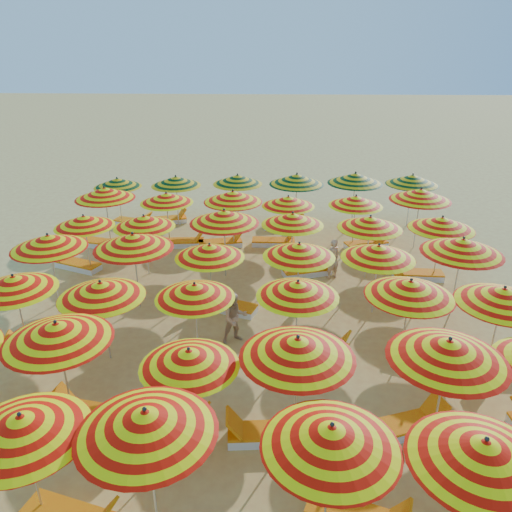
% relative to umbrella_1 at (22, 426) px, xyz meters
% --- Properties ---
extents(ground, '(120.00, 120.00, 0.00)m').
position_rel_umbrella_1_xyz_m(ground, '(3.48, 7.31, -2.03)').
color(ground, '#D9BD60').
rests_on(ground, ground).
extents(umbrella_1, '(2.64, 2.64, 2.31)m').
position_rel_umbrella_1_xyz_m(umbrella_1, '(0.00, 0.00, 0.00)').
color(umbrella_1, silver).
rests_on(umbrella_1, ground).
extents(umbrella_2, '(2.77, 2.77, 2.46)m').
position_rel_umbrella_1_xyz_m(umbrella_2, '(2.02, 0.02, 0.13)').
color(umbrella_2, silver).
rests_on(umbrella_2, ground).
extents(umbrella_3, '(2.67, 2.67, 2.38)m').
position_rel_umbrella_1_xyz_m(umbrella_3, '(4.94, -0.11, 0.06)').
color(umbrella_3, silver).
rests_on(umbrella_3, ground).
extents(umbrella_4, '(2.38, 2.38, 2.41)m').
position_rel_umbrella_1_xyz_m(umbrella_4, '(7.18, -0.37, 0.09)').
color(umbrella_4, silver).
rests_on(umbrella_4, ground).
extents(umbrella_7, '(2.99, 2.99, 2.42)m').
position_rel_umbrella_1_xyz_m(umbrella_7, '(-0.47, 2.59, 0.10)').
color(umbrella_7, silver).
rests_on(umbrella_7, ground).
extents(umbrella_8, '(2.47, 2.47, 2.15)m').
position_rel_umbrella_1_xyz_m(umbrella_8, '(2.36, 2.11, -0.14)').
color(umbrella_8, silver).
rests_on(umbrella_8, ground).
extents(umbrella_9, '(2.44, 2.44, 2.47)m').
position_rel_umbrella_1_xyz_m(umbrella_9, '(4.51, 2.15, 0.14)').
color(umbrella_9, silver).
rests_on(umbrella_9, ground).
extents(umbrella_10, '(2.39, 2.39, 2.50)m').
position_rel_umbrella_1_xyz_m(umbrella_10, '(7.42, 2.14, 0.17)').
color(umbrella_10, silver).
rests_on(umbrella_10, ground).
extents(umbrella_12, '(2.61, 2.61, 2.26)m').
position_rel_umbrella_1_xyz_m(umbrella_12, '(-2.59, 5.01, -0.05)').
color(umbrella_12, silver).
rests_on(umbrella_12, ground).
extents(umbrella_13, '(2.69, 2.69, 2.30)m').
position_rel_umbrella_1_xyz_m(umbrella_13, '(-0.24, 4.68, -0.01)').
color(umbrella_13, silver).
rests_on(umbrella_13, ground).
extents(umbrella_14, '(2.23, 2.23, 2.16)m').
position_rel_umbrella_1_xyz_m(umbrella_14, '(2.05, 4.93, -0.14)').
color(umbrella_14, silver).
rests_on(umbrella_14, ground).
extents(umbrella_15, '(2.63, 2.63, 2.23)m').
position_rel_umbrella_1_xyz_m(umbrella_15, '(4.63, 5.02, -0.08)').
color(umbrella_15, silver).
rests_on(umbrella_15, ground).
extents(umbrella_16, '(2.58, 2.58, 2.36)m').
position_rel_umbrella_1_xyz_m(umbrella_16, '(7.38, 4.93, 0.04)').
color(umbrella_16, silver).
rests_on(umbrella_16, ground).
extents(umbrella_17, '(2.38, 2.38, 2.36)m').
position_rel_umbrella_1_xyz_m(umbrella_17, '(9.50, 4.60, 0.05)').
color(umbrella_17, silver).
rests_on(umbrella_17, ground).
extents(umbrella_18, '(2.28, 2.28, 2.39)m').
position_rel_umbrella_1_xyz_m(umbrella_18, '(-2.73, 7.49, 0.07)').
color(umbrella_18, silver).
rests_on(umbrella_18, ground).
extents(umbrella_19, '(2.66, 2.66, 2.51)m').
position_rel_umbrella_1_xyz_m(umbrella_19, '(-0.13, 7.38, 0.17)').
color(umbrella_19, silver).
rests_on(umbrella_19, ground).
extents(umbrella_20, '(2.61, 2.61, 2.20)m').
position_rel_umbrella_1_xyz_m(umbrella_20, '(2.13, 7.36, -0.10)').
color(umbrella_20, silver).
rests_on(umbrella_20, ground).
extents(umbrella_21, '(2.32, 2.32, 2.28)m').
position_rel_umbrella_1_xyz_m(umbrella_21, '(4.76, 7.37, -0.03)').
color(umbrella_21, silver).
rests_on(umbrella_21, ground).
extents(umbrella_22, '(2.66, 2.66, 2.29)m').
position_rel_umbrella_1_xyz_m(umbrella_22, '(7.05, 7.29, -0.02)').
color(umbrella_22, silver).
rests_on(umbrella_22, ground).
extents(umbrella_23, '(2.86, 2.86, 2.50)m').
position_rel_umbrella_1_xyz_m(umbrella_23, '(9.46, 7.39, 0.16)').
color(umbrella_23, silver).
rests_on(umbrella_23, ground).
extents(umbrella_24, '(2.70, 2.70, 2.18)m').
position_rel_umbrella_1_xyz_m(umbrella_24, '(-2.50, 9.80, -0.12)').
color(umbrella_24, silver).
rests_on(umbrella_24, ground).
extents(umbrella_25, '(2.52, 2.52, 2.23)m').
position_rel_umbrella_1_xyz_m(umbrella_25, '(-0.40, 9.73, -0.07)').
color(umbrella_25, silver).
rests_on(umbrella_25, ground).
extents(umbrella_26, '(3.02, 3.02, 2.49)m').
position_rel_umbrella_1_xyz_m(umbrella_26, '(2.35, 9.65, 0.16)').
color(umbrella_26, silver).
rests_on(umbrella_26, ground).
extents(umbrella_27, '(2.51, 2.51, 2.28)m').
position_rel_umbrella_1_xyz_m(umbrella_27, '(4.65, 10.03, -0.03)').
color(umbrella_27, silver).
rests_on(umbrella_27, ground).
extents(umbrella_28, '(2.30, 2.30, 2.32)m').
position_rel_umbrella_1_xyz_m(umbrella_28, '(7.22, 9.69, 0.00)').
color(umbrella_28, silver).
rests_on(umbrella_28, ground).
extents(umbrella_29, '(2.88, 2.88, 2.33)m').
position_rel_umbrella_1_xyz_m(umbrella_29, '(9.59, 9.71, 0.01)').
color(umbrella_29, silver).
rests_on(umbrella_29, ground).
extents(umbrella_30, '(2.72, 2.72, 2.45)m').
position_rel_umbrella_1_xyz_m(umbrella_30, '(-2.55, 12.31, 0.12)').
color(umbrella_30, silver).
rests_on(umbrella_30, ground).
extents(umbrella_31, '(2.52, 2.52, 2.21)m').
position_rel_umbrella_1_xyz_m(umbrella_31, '(-0.19, 12.46, -0.09)').
color(umbrella_31, silver).
rests_on(umbrella_31, ground).
extents(umbrella_32, '(2.99, 2.99, 2.40)m').
position_rel_umbrella_1_xyz_m(umbrella_32, '(2.44, 12.19, 0.08)').
color(umbrella_32, silver).
rests_on(umbrella_32, ground).
extents(umbrella_33, '(2.60, 2.60, 2.17)m').
position_rel_umbrella_1_xyz_m(umbrella_33, '(4.56, 12.32, -0.13)').
color(umbrella_33, silver).
rests_on(umbrella_33, ground).
extents(umbrella_34, '(2.38, 2.38, 2.21)m').
position_rel_umbrella_1_xyz_m(umbrella_34, '(7.14, 12.35, -0.09)').
color(umbrella_34, silver).
rests_on(umbrella_34, ground).
extents(umbrella_35, '(3.08, 3.08, 2.48)m').
position_rel_umbrella_1_xyz_m(umbrella_35, '(9.60, 12.46, 0.15)').
color(umbrella_35, silver).
rests_on(umbrella_35, ground).
extents(umbrella_36, '(2.55, 2.55, 2.17)m').
position_rel_umbrella_1_xyz_m(umbrella_36, '(-2.78, 14.67, -0.12)').
color(umbrella_36, silver).
rests_on(umbrella_36, ground).
extents(umbrella_37, '(2.68, 2.68, 2.27)m').
position_rel_umbrella_1_xyz_m(umbrella_37, '(-0.23, 14.71, -0.04)').
color(umbrella_37, silver).
rests_on(umbrella_37, ground).
extents(umbrella_38, '(2.87, 2.87, 2.29)m').
position_rel_umbrella_1_xyz_m(umbrella_38, '(2.42, 14.98, -0.02)').
color(umbrella_38, silver).
rests_on(umbrella_38, ground).
extents(umbrella_39, '(2.52, 2.52, 2.47)m').
position_rel_umbrella_1_xyz_m(umbrella_39, '(4.96, 14.52, 0.14)').
color(umbrella_39, silver).
rests_on(umbrella_39, ground).
extents(umbrella_40, '(2.92, 2.92, 2.49)m').
position_rel_umbrella_1_xyz_m(umbrella_40, '(7.45, 14.72, 0.16)').
color(umbrella_40, silver).
rests_on(umbrella_40, ground).
extents(umbrella_41, '(2.25, 2.25, 2.38)m').
position_rel_umbrella_1_xyz_m(umbrella_41, '(9.91, 14.95, 0.06)').
color(umbrella_41, silver).
rests_on(umbrella_41, ground).
extents(lounger_4, '(1.81, 0.89, 0.69)m').
position_rel_umbrella_1_xyz_m(lounger_4, '(0.03, 2.39, -1.88)').
color(lounger_4, white).
rests_on(lounger_4, ground).
extents(lounger_5, '(1.82, 1.00, 0.69)m').
position_rel_umbrella_1_xyz_m(lounger_5, '(1.85, 2.21, -1.88)').
color(lounger_5, white).
rests_on(lounger_5, ground).
extents(lounger_6, '(1.77, 0.72, 0.69)m').
position_rel_umbrella_1_xyz_m(lounger_6, '(3.91, 1.95, -1.88)').
color(lounger_6, white).
rests_on(lounger_6, ground).
extents(lounger_7, '(1.83, 1.12, 0.69)m').
position_rel_umbrella_1_xyz_m(lounger_7, '(6.92, 2.29, -1.88)').
color(lounger_7, white).
rests_on(lounger_7, ground).
extents(lounger_9, '(1.81, 0.93, 0.69)m').
position_rel_umbrella_1_xyz_m(lounger_9, '(-2.09, 4.77, -1.88)').
color(lounger_9, white).
rests_on(lounger_9, ground).
extents(lounger_10, '(1.82, 1.20, 0.69)m').
position_rel_umbrella_1_xyz_m(lounger_10, '(5.23, 5.23, -1.88)').
color(lounger_10, white).
rests_on(lounger_10, ground).
extents(lounger_11, '(1.82, 1.24, 0.69)m').
position_rel_umbrella_1_xyz_m(lounger_11, '(7.98, 4.83, -1.88)').
color(lounger_11, white).
rests_on(lounger_11, ground).
extents(lounger_12, '(1.76, 0.66, 0.69)m').
position_rel_umbrella_1_xyz_m(lounger_12, '(10.01, 4.48, -1.88)').
color(lounger_12, white).
rests_on(lounger_12, ground).
extents(lounger_13, '(1.83, 1.14, 0.69)m').
position_rel_umbrella_1_xyz_m(lounger_13, '(2.63, 7.26, -1.88)').
color(lounger_13, white).
rests_on(lounger_13, ground).
extents(lounger_14, '(1.82, 1.19, 0.69)m').
position_rel_umbrella_1_xyz_m(lounger_14, '(-3.10, 10.05, -1.88)').
color(lounger_14, white).
rests_on(lounger_14, ground).
extents(lounger_15, '(1.83, 1.09, 0.69)m').
position_rel_umbrella_1_xyz_m(lounger_15, '(5.25, 9.83, -1.88)').
color(lounger_15, white).
rests_on(lounger_15, ground).
extents(lounger_16, '(1.76, 0.66, 0.69)m').
position_rel_umbrella_1_xyz_m(lounger_16, '(8.99, 9.70, -1.88)').
color(lounger_16, white).
rests_on(lounger_16, ground).
extents(lounger_17, '(1.82, 0.99, 0.69)m').
position_rel_umbrella_1_xyz_m(lounger_17, '(-3.15, 12.16, -1.88)').
color(lounger_17, white).
rests_on(lounger_17, ground).
extents(lounger_18, '(1.78, 0.73, 0.69)m').
position_rel_umbrella_1_xyz_m(lounger_18, '(0.41, 12.28, -1.88)').
color(lounger_18, white).
rests_on(lounger_18, ground).
extents(lounger_19, '(1.82, 0.97, 0.69)m').
position_rel_umbrella_1_xyz_m(lounger_19, '(1.94, 12.27, -1.88)').
color(lounger_19, white).
rests_on(lounger_19, ground).
extents(lounger_20, '(1.74, 0.61, 0.69)m').
position_rel_umbrella_1_xyz_m(lounger_20, '(4.06, 12.48, -1.88)').
color(lounger_20, white).
rests_on(lounger_20, ground).
extents(lounger_21, '(1.83, 1.12, 0.69)m').
position_rel_umbrella_1_xyz_m(lounger_21, '(7.74, 12.37, -1.88)').
color(lounger_21, white).
rests_on(lounger_21, ground).
extents(lounger_22, '(1.83, 1.08, 0.69)m').
position_rel_umbrella_1_xyz_m(lounger_22, '(-2.18, 14.48, -1.88)').
color(lounger_22, white).
rests_on(lounger_22, ground).
extents(lounger_23, '(1.83, 1.04, 0.69)m').
position_rel_umbrella_1_xyz_m(lounger_23, '(-0.73, 14.90, -1.88)').
color(lounger_23, white).
rests_on(lounger_23, ground).
extents(lounger_24, '(1.81, 0.90, 0.69)m').
position_rel_umbrella_1_xyz_m(lounger_24, '(4.46, 14.51, -1.88)').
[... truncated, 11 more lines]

